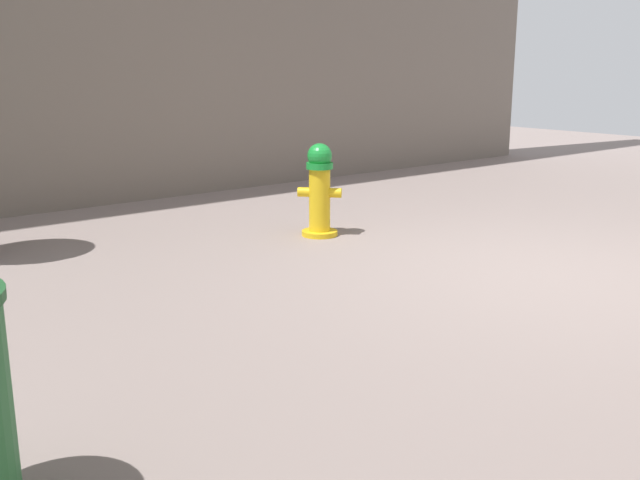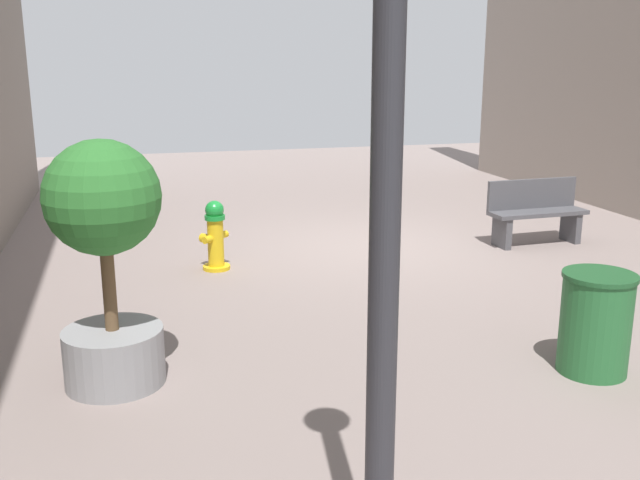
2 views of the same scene
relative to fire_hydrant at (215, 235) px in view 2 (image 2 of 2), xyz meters
The scene contains 6 objects.
ground_plane 2.37m from the fire_hydrant, 165.71° to the right, with size 23.40×23.40×0.00m, color gray.
fire_hydrant is the anchor object (origin of this frame).
bench_near 4.76m from the fire_hydrant, behind, with size 1.49×0.49×0.95m.
planter_tree 3.50m from the fire_hydrant, 68.41° to the left, with size 0.94×0.94×2.07m.
street_lamp 6.53m from the fire_hydrant, 90.13° to the left, with size 0.36×0.36×4.12m.
trash_bin 4.91m from the fire_hydrant, 124.58° to the left, with size 0.63×0.63×0.90m.
Camera 2 is at (3.31, 9.62, 2.68)m, focal length 40.15 mm.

